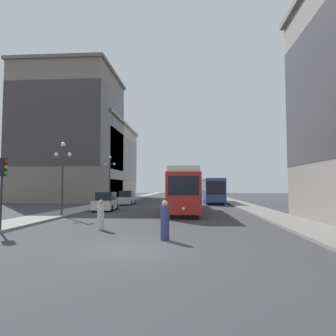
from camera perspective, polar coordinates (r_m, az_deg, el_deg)
The scene contains 14 objects.
ground_plane at distance 11.84m, azimuth -6.61°, elevation -15.10°, with size 200.00×200.00×0.00m, color #38383A.
sidewalk_left at distance 52.60m, azimuth -8.02°, elevation -6.02°, with size 2.84×120.00×0.15m, color gray.
sidewalk_right at distance 51.89m, azimuth 11.46°, elevation -6.02°, with size 2.84×120.00×0.15m, color gray.
streetcar at distance 27.38m, azimuth 3.03°, elevation -4.12°, with size 2.78×12.27×3.89m.
transit_bus at distance 43.66m, azimuth 8.49°, elevation -4.07°, with size 2.61×11.61×3.45m.
parked_car_left_near at distance 30.37m, azimuth -11.74°, elevation -6.37°, with size 2.08×4.73×1.82m.
parked_car_left_mid at distance 39.85m, azimuth -7.91°, elevation -5.72°, with size 1.97×4.71×1.82m.
pedestrian_crossing_near at distance 13.47m, azimuth -0.60°, elevation -10.18°, with size 0.39×0.39×1.76m.
pedestrian_crossing_far at distance 17.03m, azimuth -12.73°, elevation -8.88°, with size 0.37×0.37×1.65m.
traffic_light_near_left at distance 18.10m, azimuth -29.07°, elevation -1.06°, with size 0.47×0.36×3.73m.
lamp_post_left_near at distance 25.37m, azimuth -19.45°, elevation 0.17°, with size 1.41×0.36×5.79m.
lamp_post_left_far at distance 38.90m, azimuth -11.04°, elevation -0.89°, with size 1.41×0.36×6.14m.
building_left_corner at distance 60.63m, azimuth -13.22°, elevation 1.45°, with size 11.78×24.25×14.75m.
building_left_midblock at distance 52.49m, azimuth -18.01°, elevation 6.05°, with size 14.99×15.30×21.34m.
Camera 1 is at (2.12, -11.41, 2.37)m, focal length 31.95 mm.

